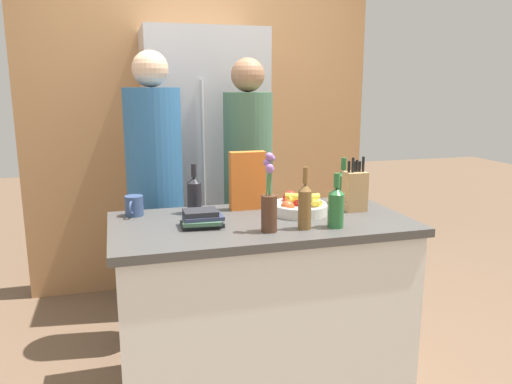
{
  "coord_description": "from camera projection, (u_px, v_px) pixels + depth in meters",
  "views": [
    {
      "loc": [
        -0.67,
        -2.25,
        1.55
      ],
      "look_at": [
        0.0,
        0.09,
        1.03
      ],
      "focal_mm": 35.0,
      "sensor_mm": 36.0,
      "label": 1
    }
  ],
  "objects": [
    {
      "name": "bottle_water",
      "position": [
        343.0,
        186.0,
        2.75
      ],
      "size": [
        0.08,
        0.08,
        0.25
      ],
      "color": "#286633",
      "rests_on": "kitchen_island"
    },
    {
      "name": "knife_block",
      "position": [
        355.0,
        190.0,
        2.59
      ],
      "size": [
        0.11,
        0.09,
        0.28
      ],
      "color": "tan",
      "rests_on": "kitchen_island"
    },
    {
      "name": "bottle_oil",
      "position": [
        305.0,
        205.0,
        2.25
      ],
      "size": [
        0.06,
        0.06,
        0.29
      ],
      "color": "brown",
      "rests_on": "kitchen_island"
    },
    {
      "name": "person_at_sink",
      "position": [
        155.0,
        184.0,
        2.89
      ],
      "size": [
        0.32,
        0.32,
        1.74
      ],
      "rotation": [
        0.0,
        0.0,
        -0.24
      ],
      "color": "#383842",
      "rests_on": "ground_plane"
    },
    {
      "name": "coffee_mug",
      "position": [
        134.0,
        206.0,
        2.49
      ],
      "size": [
        0.09,
        0.13,
        0.1
      ],
      "color": "#334770",
      "rests_on": "kitchen_island"
    },
    {
      "name": "person_in_blue",
      "position": [
        248.0,
        181.0,
        3.05
      ],
      "size": [
        0.3,
        0.3,
        1.71
      ],
      "rotation": [
        0.0,
        0.0,
        -0.04
      ],
      "color": "#383842",
      "rests_on": "ground_plane"
    },
    {
      "name": "bottle_wine",
      "position": [
        194.0,
        194.0,
        2.53
      ],
      "size": [
        0.07,
        0.07,
        0.26
      ],
      "color": "black",
      "rests_on": "kitchen_island"
    },
    {
      "name": "back_wall_wood",
      "position": [
        202.0,
        118.0,
        3.84
      ],
      "size": [
        2.64,
        0.12,
        2.6
      ],
      "color": "#AD7A4C",
      "rests_on": "ground_plane"
    },
    {
      "name": "fruit_bowl",
      "position": [
        298.0,
        206.0,
        2.53
      ],
      "size": [
        0.28,
        0.28,
        0.11
      ],
      "color": "silver",
      "rests_on": "kitchen_island"
    },
    {
      "name": "cereal_box",
      "position": [
        247.0,
        181.0,
        2.61
      ],
      "size": [
        0.19,
        0.06,
        0.31
      ],
      "color": "orange",
      "rests_on": "kitchen_island"
    },
    {
      "name": "refrigerator",
      "position": [
        204.0,
        170.0,
        3.56
      ],
      "size": [
        0.81,
        0.63,
        1.92
      ],
      "color": "#B7B7BC",
      "rests_on": "ground_plane"
    },
    {
      "name": "flower_vase",
      "position": [
        269.0,
        203.0,
        2.21
      ],
      "size": [
        0.07,
        0.07,
        0.36
      ],
      "color": "#4C2D1E",
      "rests_on": "kitchen_island"
    },
    {
      "name": "kitchen_island",
      "position": [
        261.0,
        306.0,
        2.52
      ],
      "size": [
        1.44,
        0.74,
        0.91
      ],
      "color": "silver",
      "rests_on": "ground_plane"
    },
    {
      "name": "book_stack",
      "position": [
        202.0,
        219.0,
        2.3
      ],
      "size": [
        0.2,
        0.16,
        0.08
      ],
      "color": "#232328",
      "rests_on": "kitchen_island"
    },
    {
      "name": "bottle_vinegar",
      "position": [
        336.0,
        206.0,
        2.28
      ],
      "size": [
        0.07,
        0.07,
        0.25
      ],
      "color": "#286633",
      "rests_on": "kitchen_island"
    }
  ]
}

